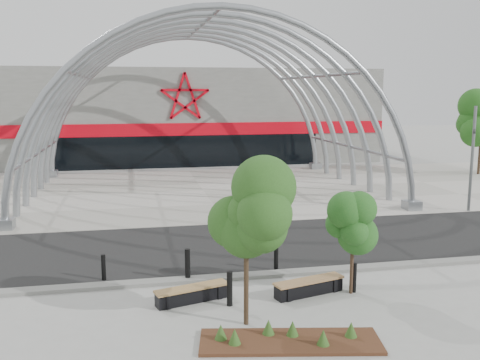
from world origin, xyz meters
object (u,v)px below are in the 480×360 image
at_px(street_tree_1, 353,221).
at_px(signal_pole, 472,157).
at_px(bench_1, 309,287).
at_px(bench_0, 192,294).
at_px(street_tree_0, 246,218).
at_px(bollard_2, 230,289).

bearing_deg(street_tree_1, signal_pole, 41.82).
bearing_deg(bench_1, bench_0, 177.62).
distance_m(street_tree_0, street_tree_1, 4.00).
xyz_separation_m(signal_pole, bollard_2, (-14.36, -9.59, -2.32)).
bearing_deg(bench_1, street_tree_0, -144.33).
height_order(street_tree_0, bench_1, street_tree_0).
relative_size(street_tree_1, bollard_2, 3.06).
bearing_deg(signal_pole, bench_0, -149.46).
relative_size(bench_0, bollard_2, 2.20).
bearing_deg(street_tree_0, street_tree_1, 22.56).
bearing_deg(bench_0, signal_pole, 30.54).
xyz_separation_m(signal_pole, street_tree_0, (-14.15, -10.91, 0.08)).
distance_m(signal_pole, street_tree_0, 17.87).
bearing_deg(street_tree_0, signal_pole, 37.64).
bearing_deg(bench_1, street_tree_1, -7.02).
xyz_separation_m(street_tree_1, bench_1, (-1.31, 0.16, -2.05)).
distance_m(street_tree_1, bollard_2, 4.24).
distance_m(signal_pole, bench_0, 18.07).
distance_m(signal_pole, bench_1, 15.22).
distance_m(bench_0, bollard_2, 1.20).
bearing_deg(signal_pole, street_tree_1, -138.18).
distance_m(street_tree_0, bench_1, 3.93).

